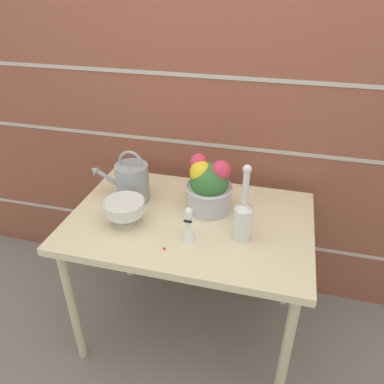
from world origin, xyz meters
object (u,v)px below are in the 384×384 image
object	(u,v)px
crystal_pedestal_bowl	(124,208)
figurine_vase	(189,227)
watering_can	(132,181)
flower_planter	(209,186)
glass_decanter	(243,216)

from	to	relation	value
crystal_pedestal_bowl	figurine_vase	distance (m)	0.31
watering_can	flower_planter	distance (m)	0.38
crystal_pedestal_bowl	glass_decanter	world-z (taller)	glass_decanter
watering_can	crystal_pedestal_bowl	xyz separation A→B (m)	(0.05, -0.20, -0.02)
watering_can	glass_decanter	world-z (taller)	glass_decanter
flower_planter	glass_decanter	bearing A→B (deg)	-44.30
flower_planter	figurine_vase	size ratio (longest dim) A/B	1.68
flower_planter	watering_can	bearing A→B (deg)	-179.08
watering_can	flower_planter	bearing A→B (deg)	0.92
watering_can	figurine_vase	xyz separation A→B (m)	(0.36, -0.25, -0.03)
watering_can	flower_planter	size ratio (longest dim) A/B	1.13
glass_decanter	figurine_vase	world-z (taller)	glass_decanter
flower_planter	glass_decanter	xyz separation A→B (m)	(0.19, -0.18, -0.02)
watering_can	crystal_pedestal_bowl	distance (m)	0.20
watering_can	crystal_pedestal_bowl	bearing A→B (deg)	-76.92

